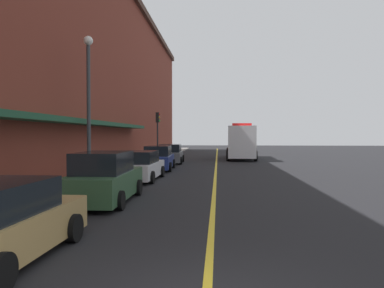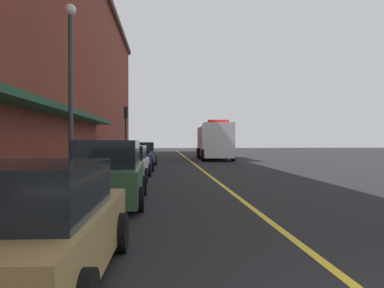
% 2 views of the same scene
% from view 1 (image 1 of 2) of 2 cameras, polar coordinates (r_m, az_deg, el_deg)
% --- Properties ---
extents(ground_plane, '(112.00, 112.00, 0.00)m').
position_cam_1_polar(ground_plane, '(29.95, 3.71, -3.26)').
color(ground_plane, black).
extents(sidewalk_left, '(2.40, 70.00, 0.15)m').
position_cam_1_polar(sidewalk_left, '(30.61, -7.99, -3.03)').
color(sidewalk_left, '#ADA8A0').
rests_on(sidewalk_left, ground).
extents(lane_center_stripe, '(0.16, 70.00, 0.01)m').
position_cam_1_polar(lane_center_stripe, '(29.95, 3.71, -3.25)').
color(lane_center_stripe, gold).
rests_on(lane_center_stripe, ground).
extents(brick_building_left, '(12.34, 64.00, 15.08)m').
position_cam_1_polar(brick_building_left, '(32.11, -20.56, 10.48)').
color(brick_building_left, maroon).
rests_on(brick_building_left, ground).
extents(parked_car_1, '(2.11, 4.86, 1.83)m').
position_cam_1_polar(parked_car_1, '(13.90, -13.19, -5.18)').
color(parked_car_1, '#2D5133').
rests_on(parked_car_1, ground).
extents(parked_car_2, '(2.01, 4.84, 1.57)m').
position_cam_1_polar(parked_car_2, '(20.26, -7.77, -3.40)').
color(parked_car_2, silver).
rests_on(parked_car_2, ground).
extents(parked_car_3, '(2.16, 4.64, 1.68)m').
position_cam_1_polar(parked_car_3, '(25.88, -5.14, -2.24)').
color(parked_car_3, navy).
rests_on(parked_car_3, ground).
extents(parked_car_4, '(2.24, 4.88, 1.64)m').
position_cam_1_polar(parked_car_4, '(32.09, -3.27, -1.56)').
color(parked_car_4, '#595B60').
rests_on(parked_car_4, ground).
extents(box_truck, '(3.04, 9.11, 3.50)m').
position_cam_1_polar(box_truck, '(37.96, 7.44, 0.25)').
color(box_truck, silver).
rests_on(box_truck, ground).
extents(parking_meter_0, '(0.14, 0.18, 1.33)m').
position_cam_1_polar(parking_meter_0, '(18.68, -13.17, -2.86)').
color(parking_meter_0, '#4C4C51').
rests_on(parking_meter_0, sidewalk_left).
extents(parking_meter_1, '(0.14, 0.18, 1.33)m').
position_cam_1_polar(parking_meter_1, '(23.47, -9.58, -1.97)').
color(parking_meter_1, '#4C4C51').
rests_on(parking_meter_1, sidewalk_left).
extents(parking_meter_2, '(0.14, 0.18, 1.33)m').
position_cam_1_polar(parking_meter_2, '(31.05, -6.20, -1.14)').
color(parking_meter_2, '#4C4C51').
rests_on(parking_meter_2, sidewalk_left).
extents(street_lamp_left, '(0.44, 0.44, 6.94)m').
position_cam_1_polar(street_lamp_left, '(18.41, -15.54, 7.48)').
color(street_lamp_left, '#33383D').
rests_on(street_lamp_left, sidewalk_left).
extents(traffic_light_near, '(0.38, 0.36, 4.30)m').
position_cam_1_polar(traffic_light_near, '(33.72, -5.28, 2.63)').
color(traffic_light_near, '#232326').
rests_on(traffic_light_near, sidewalk_left).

